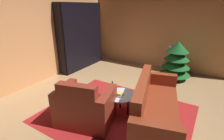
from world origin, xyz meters
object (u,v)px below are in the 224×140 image
(bookshelf_unit, at_px, (84,36))
(bottle_on_table, at_px, (112,89))
(couch_red, at_px, (154,109))
(armchair_red, at_px, (85,108))
(book_stack_on_table, at_px, (118,94))
(coffee_table, at_px, (121,96))
(decorated_tree, at_px, (176,60))

(bookshelf_unit, xyz_separation_m, bottle_on_table, (2.45, -2.05, -0.57))
(bookshelf_unit, bearing_deg, couch_red, -30.70)
(bookshelf_unit, xyz_separation_m, couch_red, (3.32, -1.97, -0.80))
(armchair_red, distance_m, couch_red, 1.31)
(armchair_red, distance_m, book_stack_on_table, 0.72)
(couch_red, bearing_deg, bottle_on_table, -174.69)
(book_stack_on_table, bearing_deg, coffee_table, 58.36)
(book_stack_on_table, distance_m, bottle_on_table, 0.15)
(armchair_red, height_order, bottle_on_table, armchair_red)
(armchair_red, xyz_separation_m, book_stack_on_table, (0.38, 0.61, 0.12))
(decorated_tree, bearing_deg, bookshelf_unit, -171.03)
(armchair_red, xyz_separation_m, coffee_table, (0.41, 0.66, 0.05))
(bookshelf_unit, bearing_deg, coffee_table, -37.27)
(couch_red, xyz_separation_m, bottle_on_table, (-0.88, -0.08, 0.23))
(bookshelf_unit, distance_m, coffee_table, 3.35)
(bottle_on_table, bearing_deg, decorated_tree, 74.22)
(bottle_on_table, relative_size, decorated_tree, 0.25)
(armchair_red, distance_m, coffee_table, 0.77)
(book_stack_on_table, bearing_deg, couch_red, 4.25)
(bottle_on_table, height_order, decorated_tree, decorated_tree)
(decorated_tree, bearing_deg, bottle_on_table, -105.78)
(armchair_red, bearing_deg, coffee_table, 58.03)
(coffee_table, height_order, decorated_tree, decorated_tree)
(decorated_tree, bearing_deg, coffee_table, -102.91)
(bookshelf_unit, height_order, book_stack_on_table, bookshelf_unit)
(coffee_table, relative_size, bottle_on_table, 2.11)
(coffee_table, bearing_deg, bottle_on_table, -153.62)
(bookshelf_unit, bearing_deg, bottle_on_table, -40.03)
(couch_red, height_order, decorated_tree, decorated_tree)
(coffee_table, relative_size, decorated_tree, 0.53)
(couch_red, xyz_separation_m, decorated_tree, (-0.16, 2.47, 0.28))
(couch_red, distance_m, bottle_on_table, 0.91)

